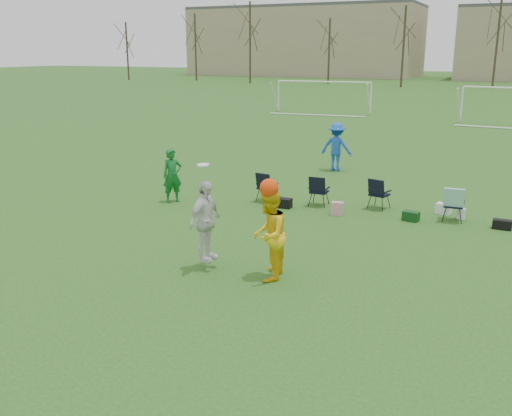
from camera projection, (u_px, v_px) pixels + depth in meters
The scene contains 7 objects.
ground at pixel (243, 314), 10.64m from camera, with size 260.00×260.00×0.00m, color #265119.
fielder_green_near at pixel (172, 176), 18.29m from camera, with size 0.63×0.42×1.74m, color #126525.
fielder_blue at pixel (336, 147), 23.09m from camera, with size 1.26×0.72×1.95m, color blue.
center_contest at pixel (245, 228), 12.24m from camera, with size 2.24×1.17×2.40m.
sideline_setup at pixel (416, 200), 16.65m from camera, with size 9.34×1.85×1.78m.
goal_left at pixel (324, 88), 43.86m from camera, with size 7.39×0.76×2.46m.
tree_line at pixel (498, 47), 70.03m from camera, with size 110.28×3.28×11.40m.
Camera 1 is at (4.37, -8.68, 4.77)m, focal length 40.00 mm.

